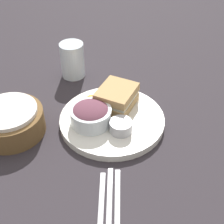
# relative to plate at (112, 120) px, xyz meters

# --- Properties ---
(ground_plane) EXTENTS (4.00, 4.00, 0.00)m
(ground_plane) POSITION_rel_plate_xyz_m (0.00, 0.00, -0.01)
(ground_plane) COLOR #2D282D
(plate) EXTENTS (0.30, 0.30, 0.02)m
(plate) POSITION_rel_plate_xyz_m (0.00, 0.00, 0.00)
(plate) COLOR white
(plate) RESTS_ON ground_plane
(sandwich) EXTENTS (0.13, 0.12, 0.06)m
(sandwich) POSITION_rel_plate_xyz_m (0.06, -0.00, 0.04)
(sandwich) COLOR tan
(sandwich) RESTS_ON plate
(salad_bowl) EXTENTS (0.12, 0.12, 0.06)m
(salad_bowl) POSITION_rel_plate_xyz_m (-0.03, 0.05, 0.04)
(salad_bowl) COLOR white
(salad_bowl) RESTS_ON plate
(dressing_cup) EXTENTS (0.06, 0.06, 0.03)m
(dressing_cup) POSITION_rel_plate_xyz_m (-0.05, -0.04, 0.03)
(dressing_cup) COLOR #B7B7BC
(dressing_cup) RESTS_ON plate
(orange_wedge) EXTENTS (0.04, 0.04, 0.04)m
(orange_wedge) POSITION_rel_plate_xyz_m (0.03, 0.07, 0.03)
(orange_wedge) COLOR orange
(orange_wedge) RESTS_ON plate
(drink_glass) EXTENTS (0.08, 0.08, 0.12)m
(drink_glass) POSITION_rel_plate_xyz_m (0.21, 0.19, 0.05)
(drink_glass) COLOR silver
(drink_glass) RESTS_ON ground_plane
(bread_basket) EXTENTS (0.19, 0.19, 0.08)m
(bread_basket) POSITION_rel_plate_xyz_m (-0.10, 0.26, 0.03)
(bread_basket) COLOR brown
(bread_basket) RESTS_ON ground_plane
(fork) EXTENTS (0.19, 0.05, 0.01)m
(fork) POSITION_rel_plate_xyz_m (-0.26, -0.08, -0.01)
(fork) COLOR #B2B2B7
(fork) RESTS_ON ground_plane
(knife) EXTENTS (0.20, 0.06, 0.01)m
(knife) POSITION_rel_plate_xyz_m (-0.27, -0.06, -0.01)
(knife) COLOR #B2B2B7
(knife) RESTS_ON ground_plane
(spoon) EXTENTS (0.17, 0.05, 0.01)m
(spoon) POSITION_rel_plate_xyz_m (-0.27, -0.04, -0.01)
(spoon) COLOR #B2B2B7
(spoon) RESTS_ON ground_plane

